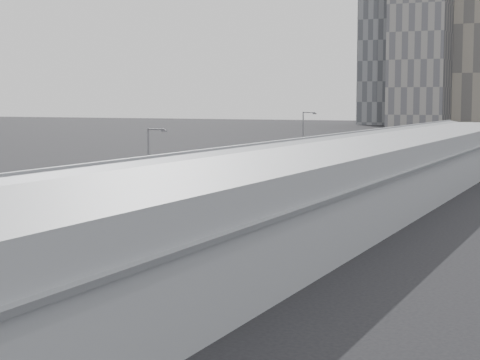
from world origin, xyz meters
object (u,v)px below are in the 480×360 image
Objects in this scene: bus_7 at (381,161)px; street_lamp_near at (150,165)px; bus_2 at (141,222)px; street_lamp_far at (304,139)px; bus_8 at (403,156)px; bus_5 at (319,175)px; shipping_container at (329,161)px; bus_4 at (271,189)px; bus_6 at (354,167)px; bus_1 at (14,253)px; bus_3 at (222,200)px; suv at (385,156)px.

bus_7 is 1.55× the size of street_lamp_near.
street_lamp_far reaches higher than bus_2.
bus_8 is (-0.11, 14.38, -0.06)m from bus_7.
street_lamp_far is at bearing 111.68° from bus_5.
shipping_container is (-8.74, 0.91, -0.36)m from bus_7.
bus_2 is 42.44m from bus_5.
bus_4 is 15.81m from bus_5.
bus_5 is 1.04× the size of bus_8.
street_lamp_far is (-7.07, -1.00, 3.73)m from bus_6.
bus_1 is at bearing -76.97° from street_lamp_near.
street_lamp_far is 15.11m from shipping_container.
street_lamp_far reaches higher than bus_6.
bus_8 is 1.49× the size of street_lamp_near.
bus_5 is 28.77m from shipping_container.
shipping_container is (-8.00, 27.63, -0.36)m from bus_5.
street_lamp_far reaches higher than bus_5.
bus_4 is 0.98× the size of bus_8.
bus_3 is 7.41m from street_lamp_near.
bus_4 is 44.21m from shipping_container.
bus_6 is 1.04× the size of bus_8.
bus_6 reaches higher than bus_5.
bus_7 is at bearing -84.29° from bus_8.
bus_7 is 15.99m from street_lamp_far.
bus_6 is (0.25, 14.13, 0.02)m from bus_5.
bus_6 is 26.97m from bus_8.
bus_1 is 2.22× the size of shipping_container.
bus_2 is 0.97× the size of bus_3.
bus_1 is 39.90m from bus_4.
bus_3 reaches higher than bus_1.
street_lamp_near is at bearing -89.06° from street_lamp_far.
bus_4 is at bearing -101.23° from suv.
bus_3 is at bearing 96.48° from bus_2.
bus_1 is 82.42m from bus_7.
bus_8 is at bearing 94.64° from bus_2.
bus_7 is (0.46, 42.52, 0.08)m from bus_4.
bus_5 is 2.45× the size of suv.
bus_3 is 1.66× the size of street_lamp_near.
bus_3 is at bearing -80.14° from street_lamp_far.
street_lamp_near reaches higher than suv.
bus_1 is at bearing -84.44° from street_lamp_far.
bus_7 is at bearing 89.01° from bus_6.
bus_2 is at bearing -102.19° from suv.
bus_2 is 1.61× the size of street_lamp_near.
bus_1 is 26.82m from street_lamp_near.
street_lamp_near is 1.48× the size of shipping_container.
street_lamp_near reaches higher than bus_4.
suv is at bearing 95.32° from bus_4.
bus_8 is at bearing 95.99° from bus_7.
street_lamp_far is (-7.10, 40.83, 3.62)m from bus_3.
shipping_container is (-1.89, 57.39, -3.62)m from street_lamp_near.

